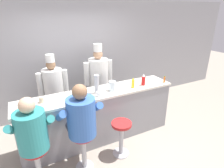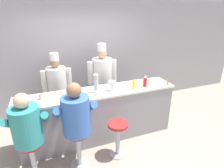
# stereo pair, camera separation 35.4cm
# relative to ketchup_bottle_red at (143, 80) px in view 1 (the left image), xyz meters

# --- Properties ---
(ground_plane) EXTENTS (20.00, 20.00, 0.00)m
(ground_plane) POSITION_rel_ketchup_bottle_red_xyz_m (-0.94, -0.20, -1.15)
(ground_plane) COLOR #9E9384
(wall_back) EXTENTS (10.00, 0.06, 2.70)m
(wall_back) POSITION_rel_ketchup_bottle_red_xyz_m (-0.94, 1.52, 0.20)
(wall_back) COLOR #99999E
(wall_back) RESTS_ON ground_plane
(diner_counter) EXTENTS (3.04, 0.59, 1.04)m
(diner_counter) POSITION_rel_ketchup_bottle_red_xyz_m (-0.94, 0.10, -0.63)
(diner_counter) COLOR gray
(diner_counter) RESTS_ON ground_plane
(ketchup_bottle_red) EXTENTS (0.08, 0.08, 0.24)m
(ketchup_bottle_red) POSITION_rel_ketchup_bottle_red_xyz_m (0.00, 0.00, 0.00)
(ketchup_bottle_red) COLOR red
(ketchup_bottle_red) RESTS_ON diner_counter
(mustard_bottle_yellow) EXTENTS (0.06, 0.06, 0.21)m
(mustard_bottle_yellow) POSITION_rel_ketchup_bottle_red_xyz_m (-0.27, -0.02, -0.01)
(mustard_bottle_yellow) COLOR yellow
(mustard_bottle_yellow) RESTS_ON diner_counter
(hot_sauce_bottle_orange) EXTENTS (0.04, 0.04, 0.14)m
(hot_sauce_bottle_orange) POSITION_rel_ketchup_bottle_red_xyz_m (0.48, -0.08, -0.04)
(hot_sauce_bottle_orange) COLOR orange
(hot_sauce_bottle_orange) RESTS_ON diner_counter
(water_pitcher_clear) EXTENTS (0.16, 0.14, 0.19)m
(water_pitcher_clear) POSITION_rel_ketchup_bottle_red_xyz_m (-0.69, 0.04, -0.02)
(water_pitcher_clear) COLOR silver
(water_pitcher_clear) RESTS_ON diner_counter
(breakfast_plate) EXTENTS (0.27, 0.27, 0.05)m
(breakfast_plate) POSITION_rel_ketchup_bottle_red_xyz_m (-1.36, -0.09, -0.10)
(breakfast_plate) COLOR white
(breakfast_plate) RESTS_ON diner_counter
(cereal_bowl) EXTENTS (0.16, 0.16, 0.05)m
(cereal_bowl) POSITION_rel_ketchup_bottle_red_xyz_m (-2.15, -0.03, -0.09)
(cereal_bowl) COLOR #4C7FB7
(cereal_bowl) RESTS_ON diner_counter
(coffee_mug_tan) EXTENTS (0.13, 0.08, 0.09)m
(coffee_mug_tan) POSITION_rel_ketchup_bottle_red_xyz_m (-1.96, 0.13, -0.07)
(coffee_mug_tan) COLOR beige
(coffee_mug_tan) RESTS_ON diner_counter
(coffee_mug_white) EXTENTS (0.14, 0.09, 0.08)m
(coffee_mug_white) POSITION_rel_ketchup_bottle_red_xyz_m (-1.01, -0.08, -0.07)
(coffee_mug_white) COLOR white
(coffee_mug_white) RESTS_ON diner_counter
(cup_stack_steel) EXTENTS (0.09, 0.09, 0.35)m
(cup_stack_steel) POSITION_rel_ketchup_bottle_red_xyz_m (-0.99, 0.07, 0.06)
(cup_stack_steel) COLOR #B7BABF
(cup_stack_steel) RESTS_ON diner_counter
(diner_seated_teal) EXTENTS (0.62, 0.61, 1.45)m
(diner_seated_teal) POSITION_rel_ketchup_bottle_red_xyz_m (-2.19, -0.47, -0.25)
(diner_seated_teal) COLOR #B2B5BA
(diner_seated_teal) RESTS_ON ground_plane
(diner_seated_blue) EXTENTS (0.66, 0.65, 1.50)m
(diner_seated_blue) POSITION_rel_ketchup_bottle_red_xyz_m (-1.49, -0.47, -0.22)
(diner_seated_blue) COLOR #B2B5BA
(diner_seated_blue) RESTS_ON ground_plane
(empty_stool_round) EXTENTS (0.35, 0.35, 0.67)m
(empty_stool_round) POSITION_rel_ketchup_bottle_red_xyz_m (-0.79, -0.51, -0.71)
(empty_stool_round) COLOR #B2B5BA
(empty_stool_round) RESTS_ON ground_plane
(cook_in_whites_near) EXTENTS (0.64, 0.41, 1.64)m
(cook_in_whites_near) POSITION_rel_ketchup_bottle_red_xyz_m (-1.62, 0.99, -0.25)
(cook_in_whites_near) COLOR #232328
(cook_in_whites_near) RESTS_ON ground_plane
(cook_in_whites_far) EXTENTS (0.70, 0.45, 1.78)m
(cook_in_whites_far) POSITION_rel_ketchup_bottle_red_xyz_m (-0.59, 0.93, -0.17)
(cook_in_whites_far) COLOR #232328
(cook_in_whites_far) RESTS_ON ground_plane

